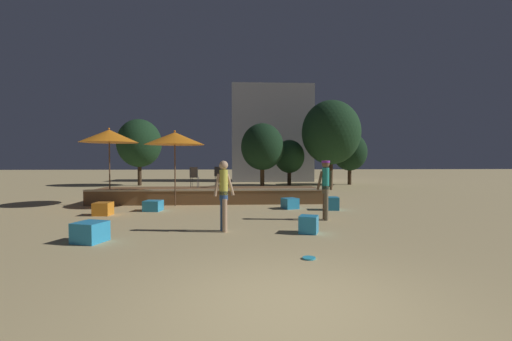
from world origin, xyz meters
TOP-DOWN VIEW (x-y plane):
  - ground_plane at (0.00, 0.00)m, footprint 120.00×120.00m
  - wooden_deck at (-1.98, 11.18)m, footprint 9.96×2.53m
  - patio_umbrella_0 at (-3.21, 9.77)m, footprint 2.41×2.41m
  - patio_umbrella_1 at (-6.01, 10.27)m, footprint 2.35×2.35m
  - cube_seat_0 at (1.16, 4.35)m, footprint 0.59×0.59m
  - cube_seat_1 at (-5.26, 7.55)m, footprint 0.57×0.57m
  - cube_seat_2 at (2.87, 8.32)m, footprint 0.58×0.58m
  - cube_seat_3 at (-3.79, 8.44)m, footprint 0.68×0.68m
  - cube_seat_4 at (1.36, 8.74)m, footprint 0.70×0.70m
  - cube_seat_5 at (-4.07, 3.67)m, footprint 0.78×0.78m
  - person_0 at (-1.04, 4.68)m, footprint 0.57×0.30m
  - person_1 at (2.09, 6.23)m, footprint 0.52×0.31m
  - bistro_chair_0 at (-1.54, 11.75)m, footprint 0.44×0.44m
  - bistro_chair_1 at (-2.56, 10.77)m, footprint 0.40×0.40m
  - frisbee_disc at (0.68, 2.07)m, footprint 0.25×0.25m
  - background_tree_0 at (-7.78, 21.03)m, footprint 3.17×3.17m
  - background_tree_1 at (5.79, 18.90)m, footprint 4.01×4.01m
  - background_tree_2 at (3.18, 20.65)m, footprint 2.21×2.21m
  - background_tree_3 at (0.99, 18.19)m, footprint 2.81×2.81m
  - background_tree_4 at (7.81, 20.98)m, footprint 2.56×2.56m
  - distant_building at (2.39, 25.92)m, footprint 6.96×3.43m

SIDE VIEW (x-z plane):
  - ground_plane at x=0.00m, z-range 0.00..0.00m
  - frisbee_disc at x=0.68m, z-range 0.00..0.03m
  - cube_seat_3 at x=-3.79m, z-range 0.00..0.38m
  - cube_seat_4 at x=1.36m, z-range 0.00..0.41m
  - cube_seat_1 at x=-5.26m, z-range 0.00..0.44m
  - cube_seat_0 at x=1.16m, z-range 0.00..0.45m
  - cube_seat_5 at x=-4.07m, z-range 0.00..0.47m
  - cube_seat_2 at x=2.87m, z-range 0.00..0.48m
  - wooden_deck at x=-1.98m, z-range -0.04..0.63m
  - person_0 at x=-1.04m, z-range 0.11..1.98m
  - person_1 at x=2.09m, z-range 0.15..2.03m
  - bistro_chair_0 at x=-1.54m, z-range 0.76..1.66m
  - bistro_chair_1 at x=-2.56m, z-range 0.76..1.66m
  - background_tree_2 at x=3.18m, z-range 0.44..3.78m
  - background_tree_4 at x=7.81m, z-range 0.52..4.41m
  - background_tree_3 at x=0.99m, z-range 0.59..4.88m
  - patio_umbrella_0 at x=-3.21m, z-range 1.21..4.30m
  - patio_umbrella_1 at x=-6.01m, z-range 1.26..4.49m
  - background_tree_0 at x=-7.78m, z-range 0.66..5.50m
  - background_tree_1 at x=5.79m, z-range 0.77..6.74m
  - distant_building at x=2.39m, z-range 0.00..8.31m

